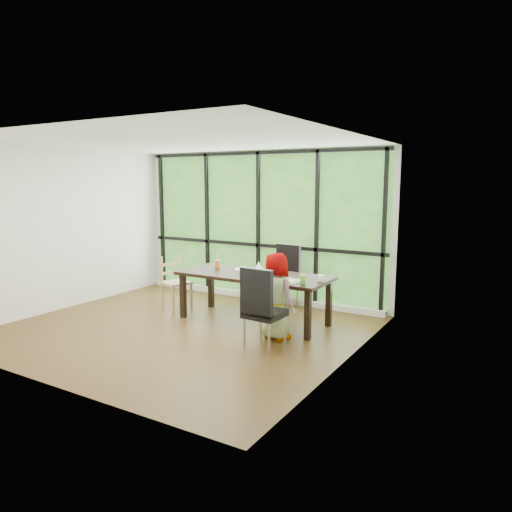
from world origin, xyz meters
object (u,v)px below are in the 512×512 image
at_px(child_toddler, 272,286).
at_px(white_mug, 321,278).
at_px(chair_interior_leather, 265,308).
at_px(orange_cup, 217,264).
at_px(green_cup, 303,279).
at_px(tissue_box, 259,273).
at_px(chair_window_leather, 282,277).
at_px(child_older, 278,296).
at_px(plate_far, 243,269).
at_px(chair_end_beech, 176,283).
at_px(plate_near, 287,280).
at_px(dining_table, 254,298).

xyz_separation_m(child_toddler, white_mug, (1.09, -0.55, 0.35)).
bearing_deg(chair_interior_leather, orange_cup, -32.22).
xyz_separation_m(green_cup, tissue_box, (-0.76, 0.09, 0.00)).
bearing_deg(chair_window_leather, child_older, -60.56).
distance_m(plate_far, green_cup, 1.35).
xyz_separation_m(child_toddler, child_older, (0.70, -1.10, 0.15)).
distance_m(green_cup, tissue_box, 0.77).
bearing_deg(chair_end_beech, plate_near, -77.02).
bearing_deg(child_toddler, plate_near, -62.48).
distance_m(dining_table, child_toddler, 0.58).
bearing_deg(white_mug, child_toddler, 153.33).
bearing_deg(chair_window_leather, orange_cup, -130.52).
xyz_separation_m(plate_near, green_cup, (0.27, -0.04, 0.05)).
xyz_separation_m(chair_interior_leather, child_older, (-0.03, 0.41, 0.06)).
xyz_separation_m(dining_table, chair_end_beech, (-1.51, -0.02, 0.08)).
bearing_deg(orange_cup, dining_table, -10.50).
height_order(plate_far, tissue_box, tissue_box).
xyz_separation_m(plate_far, plate_near, (1.00, -0.41, -0.00)).
bearing_deg(plate_near, dining_table, 162.73).
height_order(chair_window_leather, white_mug, chair_window_leather).
relative_size(child_older, orange_cup, 9.26).
bearing_deg(white_mug, plate_far, 172.81).
relative_size(dining_table, child_toddler, 2.65).
distance_m(chair_end_beech, child_older, 2.28).
height_order(dining_table, chair_end_beech, chair_end_beech).
height_order(dining_table, child_toddler, child_toddler).
bearing_deg(chair_interior_leather, dining_table, -48.71).
distance_m(child_older, green_cup, 0.43).
relative_size(chair_end_beech, green_cup, 7.37).
relative_size(chair_window_leather, tissue_box, 7.52).
height_order(chair_end_beech, child_toddler, chair_end_beech).
distance_m(chair_interior_leather, white_mug, 1.06).
relative_size(chair_end_beech, white_mug, 10.32).
bearing_deg(chair_window_leather, plate_far, -109.60).
bearing_deg(child_toddler, plate_far, -144.39).
bearing_deg(plate_near, tissue_box, 174.22).
bearing_deg(tissue_box, child_toddler, 103.96).
bearing_deg(chair_window_leather, dining_table, -86.02).
bearing_deg(white_mug, chair_end_beech, -178.96).
xyz_separation_m(plate_far, tissue_box, (0.51, -0.36, 0.05)).
distance_m(chair_interior_leather, tissue_box, 1.00).
relative_size(child_older, tissue_box, 8.35).
bearing_deg(tissue_box, chair_end_beech, 175.46).
relative_size(chair_end_beech, plate_far, 3.39).
distance_m(dining_table, green_cup, 1.07).
distance_m(orange_cup, green_cup, 1.78).
bearing_deg(dining_table, white_mug, 1.17).
distance_m(chair_window_leather, plate_near, 1.35).
distance_m(plate_near, green_cup, 0.28).
xyz_separation_m(chair_end_beech, white_mug, (2.61, 0.05, 0.34)).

